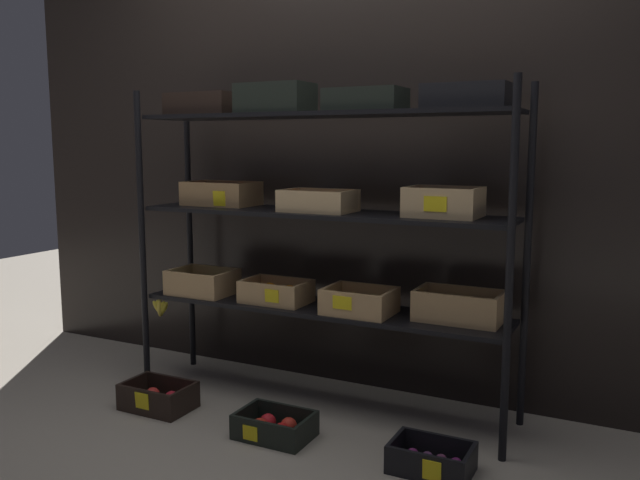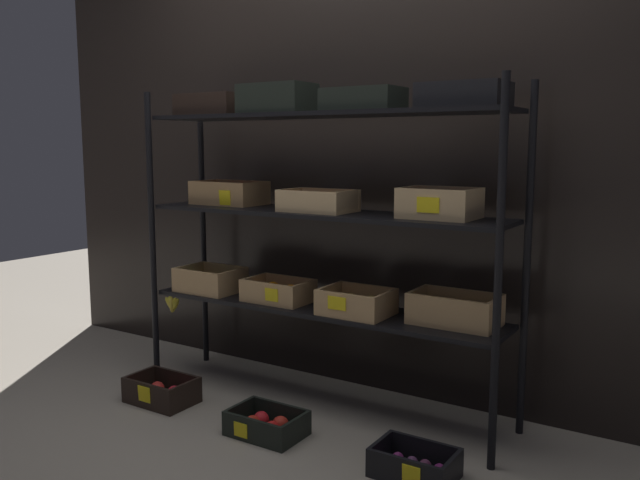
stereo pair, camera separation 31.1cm
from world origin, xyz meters
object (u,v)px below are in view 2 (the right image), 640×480
Objects in this scene: display_rack at (320,208)px; crate_ground_plum at (415,466)px; crate_ground_apple_red at (162,392)px; crate_ground_left_apple_red at (267,425)px.

crate_ground_plum is (0.69, -0.41, -0.91)m from display_rack.
display_rack is at bearing 31.50° from crate_ground_apple_red.
crate_ground_apple_red is (-0.66, -0.40, -0.91)m from display_rack.
crate_ground_left_apple_red is at bearing -1.57° from crate_ground_apple_red.
display_rack is 6.06× the size of crate_ground_left_apple_red.
display_rack reaches higher than crate_ground_left_apple_red.
crate_ground_left_apple_red is (0.66, -0.02, -0.01)m from crate_ground_apple_red.
display_rack is at bearing 149.28° from crate_ground_plum.
crate_ground_left_apple_red is at bearing -90.47° from display_rack.
crate_ground_plum is at bearing -30.72° from display_rack.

